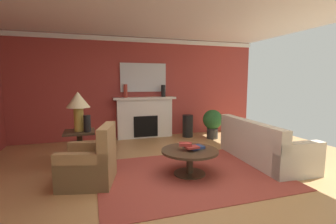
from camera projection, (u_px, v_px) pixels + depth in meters
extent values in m
plane|color=tan|center=(178.00, 181.00, 4.03)|extent=(8.90, 8.90, 0.00)
cube|color=#9E3833|center=(138.00, 88.00, 7.10)|extent=(7.45, 0.12, 2.88)
cube|color=white|center=(172.00, 3.00, 3.95)|extent=(7.45, 7.37, 0.06)
cube|color=white|center=(138.00, 40.00, 6.86)|extent=(7.45, 0.08, 0.12)
cube|color=#993D33|center=(190.00, 174.00, 4.30)|extent=(3.16, 2.39, 0.01)
cube|color=white|center=(145.00, 118.00, 7.07)|extent=(1.60, 0.25, 1.13)
cube|color=black|center=(145.00, 126.00, 7.08)|extent=(0.70, 0.26, 0.60)
cube|color=white|center=(145.00, 98.00, 6.96)|extent=(1.80, 0.35, 0.06)
cube|color=silver|center=(143.00, 78.00, 7.03)|extent=(1.34, 0.04, 0.82)
cube|color=beige|center=(264.00, 150.00, 5.03)|extent=(1.02, 2.15, 0.45)
cube|color=beige|center=(250.00, 131.00, 4.89)|extent=(0.32, 2.11, 0.40)
cube|color=beige|center=(299.00, 160.00, 4.10)|extent=(0.91, 0.25, 0.62)
cube|color=beige|center=(239.00, 136.00, 5.93)|extent=(0.91, 0.25, 0.62)
cube|color=#9E7A4C|center=(88.00, 170.00, 3.91)|extent=(0.97, 0.97, 0.44)
cube|color=#9E7A4C|center=(107.00, 141.00, 3.87)|extent=(0.35, 0.81, 0.51)
cube|color=#9E7A4C|center=(93.00, 159.00, 4.22)|extent=(0.81, 0.33, 0.60)
cube|color=#9E7A4C|center=(82.00, 173.00, 3.57)|extent=(0.81, 0.33, 0.60)
cylinder|color=#3D2D1E|center=(190.00, 151.00, 4.25)|extent=(1.00, 1.00, 0.04)
cylinder|color=#3D2D1E|center=(190.00, 163.00, 4.27)|extent=(0.12, 0.12, 0.41)
cylinder|color=#3D2D1E|center=(190.00, 174.00, 4.30)|extent=(0.56, 0.56, 0.03)
cube|color=#3D2D1E|center=(79.00, 132.00, 4.62)|extent=(0.56, 0.56, 0.04)
cube|color=#3D2D1E|center=(80.00, 150.00, 4.67)|extent=(0.10, 0.10, 0.66)
cube|color=#3D2D1E|center=(81.00, 165.00, 4.71)|extent=(0.45, 0.45, 0.04)
cylinder|color=#B28E38|center=(79.00, 119.00, 4.59)|extent=(0.18, 0.18, 0.45)
cone|color=#C6B284|center=(78.00, 100.00, 4.55)|extent=(0.44, 0.44, 0.30)
cylinder|color=#9E3328|center=(126.00, 91.00, 6.75)|extent=(0.11, 0.11, 0.37)
cylinder|color=black|center=(87.00, 123.00, 4.53)|extent=(0.13, 0.13, 0.31)
cylinder|color=black|center=(163.00, 91.00, 7.08)|extent=(0.13, 0.13, 0.35)
cylinder|color=black|center=(188.00, 126.00, 7.18)|extent=(0.31, 0.31, 0.65)
cube|color=navy|center=(196.00, 147.00, 4.32)|extent=(0.29, 0.24, 0.05)
cube|color=maroon|center=(192.00, 147.00, 4.17)|extent=(0.25, 0.19, 0.03)
cube|color=maroon|center=(185.00, 144.00, 4.21)|extent=(0.26, 0.22, 0.05)
cylinder|color=#333333|center=(212.00, 133.00, 7.00)|extent=(0.32, 0.32, 0.30)
sphere|color=#28602D|center=(213.00, 119.00, 6.95)|extent=(0.56, 0.56, 0.56)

